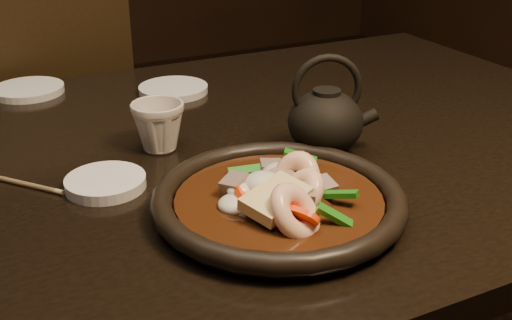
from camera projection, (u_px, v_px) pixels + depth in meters
name	position (u px, v px, depth m)	size (l,w,h in m)	color
table	(162.00, 205.00, 0.96)	(1.60, 0.90, 0.75)	black
chair	(27.00, 149.00, 1.50)	(0.53, 0.53, 0.97)	black
plate	(279.00, 201.00, 0.78)	(0.31, 0.31, 0.03)	black
stirfry	(281.00, 195.00, 0.77)	(0.17, 0.19, 0.07)	#321709
soy_dish	(106.00, 183.00, 0.84)	(0.11, 0.11, 0.01)	white
saucer_left	(29.00, 90.00, 1.19)	(0.13, 0.13, 0.01)	white
saucer_right	(173.00, 89.00, 1.19)	(0.13, 0.13, 0.01)	white
tea_cup	(158.00, 125.00, 0.94)	(0.08, 0.07, 0.08)	beige
teapot	(326.00, 119.00, 0.92)	(0.13, 0.11, 0.15)	black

